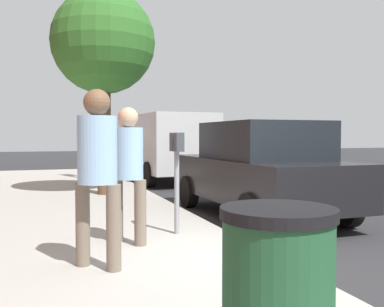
{
  "coord_description": "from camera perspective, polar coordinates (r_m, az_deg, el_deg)",
  "views": [
    {
      "loc": [
        -4.53,
        2.5,
        1.52
      ],
      "look_at": [
        1.05,
        0.59,
        1.28
      ],
      "focal_mm": 41.21,
      "sensor_mm": 36.0,
      "label": 1
    }
  ],
  "objects": [
    {
      "name": "pedestrian_at_meter",
      "position": [
        5.61,
        -8.25,
        -1.36
      ],
      "size": [
        0.44,
        0.39,
        1.73
      ],
      "rotation": [
        0.0,
        0.0,
        -0.88
      ],
      "color": "#726656",
      "rests_on": "sidewalk_slab"
    },
    {
      "name": "trash_bin",
      "position": [
        2.39,
        11.0,
        -18.81
      ],
      "size": [
        0.59,
        0.59,
        1.01
      ],
      "color": "#1E4C2D",
      "rests_on": "sidewalk_slab"
    },
    {
      "name": "ground_plane",
      "position": [
        5.39,
        9.89,
        -14.06
      ],
      "size": [
        80.0,
        80.0,
        0.0
      ],
      "primitive_type": "plane",
      "color": "#2B2B2D",
      "rests_on": "ground"
    },
    {
      "name": "parked_van_far",
      "position": [
        14.77,
        -3.75,
        1.31
      ],
      "size": [
        5.27,
        2.28,
        2.18
      ],
      "color": "silver",
      "rests_on": "ground_plane"
    },
    {
      "name": "traffic_signal",
      "position": [
        13.83,
        -11.99,
        6.66
      ],
      "size": [
        0.24,
        0.44,
        3.6
      ],
      "color": "black",
      "rests_on": "sidewalk_slab"
    },
    {
      "name": "parked_sedan_near",
      "position": [
        8.33,
        8.72,
        -1.99
      ],
      "size": [
        4.44,
        2.04,
        1.77
      ],
      "color": "black",
      "rests_on": "ground_plane"
    },
    {
      "name": "street_tree",
      "position": [
        10.67,
        -11.41,
        13.74
      ],
      "size": [
        2.39,
        2.39,
        4.73
      ],
      "color": "brown",
      "rests_on": "sidewalk_slab"
    },
    {
      "name": "parking_meter",
      "position": [
        6.12,
        -1.98,
        -0.98
      ],
      "size": [
        0.36,
        0.12,
        1.41
      ],
      "color": "gray",
      "rests_on": "sidewalk_slab"
    },
    {
      "name": "pedestrian_bystander",
      "position": [
        4.61,
        -12.15,
        -1.06
      ],
      "size": [
        0.44,
        0.43,
        1.84
      ],
      "rotation": [
        0.0,
        0.0,
        -0.8
      ],
      "color": "#726656",
      "rests_on": "sidewalk_slab"
    }
  ]
}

